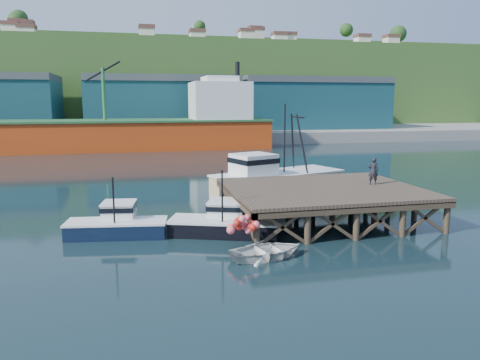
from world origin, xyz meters
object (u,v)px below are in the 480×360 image
object	(u,v)px
boat_navy	(117,223)
dinghy	(267,250)
boat_black	(225,222)
dockworker	(373,171)
trawler	(275,177)

from	to	relation	value
boat_navy	dinghy	distance (m)	9.22
boat_black	dinghy	size ratio (longest dim) A/B	1.78
boat_black	dockworker	world-z (taller)	dockworker
boat_navy	trawler	size ratio (longest dim) A/B	0.50
trawler	dockworker	world-z (taller)	trawler
boat_navy	dockworker	size ratio (longest dim) A/B	3.24
boat_navy	dinghy	xyz separation A→B (m)	(7.18, -5.77, -0.32)
dinghy	boat_navy	bearing A→B (deg)	40.70
boat_navy	boat_black	distance (m)	6.15
boat_navy	boat_black	size ratio (longest dim) A/B	0.88
boat_black	trawler	world-z (taller)	trawler
boat_navy	dockworker	world-z (taller)	dockworker
boat_black	dinghy	world-z (taller)	boat_black
boat_navy	trawler	xyz separation A→B (m)	(12.24, 8.83, 0.81)
boat_navy	dinghy	size ratio (longest dim) A/B	1.56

